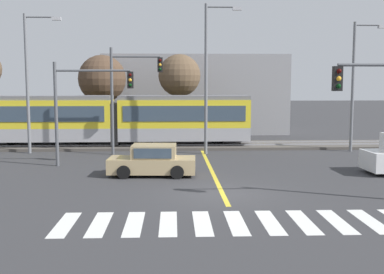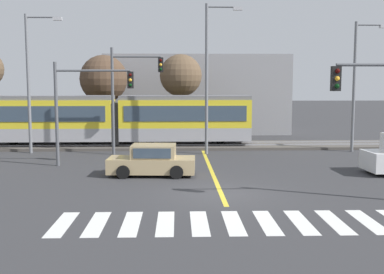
# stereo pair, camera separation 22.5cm
# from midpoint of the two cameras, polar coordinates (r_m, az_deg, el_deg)

# --- Properties ---
(ground_plane) EXTENTS (200.00, 200.00, 0.00)m
(ground_plane) POSITION_cam_midpoint_polar(r_m,az_deg,el_deg) (19.76, 3.81, -6.74)
(ground_plane) COLOR #333335
(track_bed) EXTENTS (120.00, 4.00, 0.18)m
(track_bed) POSITION_cam_midpoint_polar(r_m,az_deg,el_deg) (33.92, 1.29, -1.01)
(track_bed) COLOR #4C4742
(track_bed) RESTS_ON ground
(rail_near) EXTENTS (120.00, 0.08, 0.10)m
(rail_near) POSITION_cam_midpoint_polar(r_m,az_deg,el_deg) (33.19, 1.37, -0.94)
(rail_near) COLOR #939399
(rail_near) RESTS_ON track_bed
(rail_far) EXTENTS (120.00, 0.08, 0.10)m
(rail_far) POSITION_cam_midpoint_polar(r_m,az_deg,el_deg) (34.62, 1.22, -0.63)
(rail_far) COLOR #939399
(rail_far) RESTS_ON track_bed
(light_rail_tram) EXTENTS (18.50, 2.64, 3.43)m
(light_rail_tram) POSITION_cam_midpoint_polar(r_m,az_deg,el_deg) (33.88, -8.71, 2.24)
(light_rail_tram) COLOR #9E9EA3
(light_rail_tram) RESTS_ON track_bed
(crosswalk_stripe_0) EXTENTS (0.58, 2.80, 0.01)m
(crosswalk_stripe_0) POSITION_cam_midpoint_polar(r_m,az_deg,el_deg) (16.15, -14.72, -9.96)
(crosswalk_stripe_0) COLOR silver
(crosswalk_stripe_0) RESTS_ON ground
(crosswalk_stripe_1) EXTENTS (0.58, 2.80, 0.01)m
(crosswalk_stripe_1) POSITION_cam_midpoint_polar(r_m,az_deg,el_deg) (15.94, -10.81, -10.07)
(crosswalk_stripe_1) COLOR silver
(crosswalk_stripe_1) RESTS_ON ground
(crosswalk_stripe_2) EXTENTS (0.58, 2.80, 0.01)m
(crosswalk_stripe_2) POSITION_cam_midpoint_polar(r_m,az_deg,el_deg) (15.81, -6.81, -10.15)
(crosswalk_stripe_2) COLOR silver
(crosswalk_stripe_2) RESTS_ON ground
(crosswalk_stripe_3) EXTENTS (0.58, 2.80, 0.01)m
(crosswalk_stripe_3) POSITION_cam_midpoint_polar(r_m,az_deg,el_deg) (15.75, -2.75, -10.17)
(crosswalk_stripe_3) COLOR silver
(crosswalk_stripe_3) RESTS_ON ground
(crosswalk_stripe_4) EXTENTS (0.58, 2.80, 0.01)m
(crosswalk_stripe_4) POSITION_cam_midpoint_polar(r_m,az_deg,el_deg) (15.77, 1.31, -10.15)
(crosswalk_stripe_4) COLOR silver
(crosswalk_stripe_4) RESTS_ON ground
(crosswalk_stripe_5) EXTENTS (0.58, 2.80, 0.01)m
(crosswalk_stripe_5) POSITION_cam_midpoint_polar(r_m,az_deg,el_deg) (15.86, 5.34, -10.07)
(crosswalk_stripe_5) COLOR silver
(crosswalk_stripe_5) RESTS_ON ground
(crosswalk_stripe_6) EXTENTS (0.58, 2.80, 0.01)m
(crosswalk_stripe_6) POSITION_cam_midpoint_polar(r_m,az_deg,el_deg) (16.03, 9.31, -9.95)
(crosswalk_stripe_6) COLOR silver
(crosswalk_stripe_6) RESTS_ON ground
(crosswalk_stripe_7) EXTENTS (0.58, 2.80, 0.01)m
(crosswalk_stripe_7) POSITION_cam_midpoint_polar(r_m,az_deg,el_deg) (16.27, 13.17, -9.79)
(crosswalk_stripe_7) COLOR silver
(crosswalk_stripe_7) RESTS_ON ground
(crosswalk_stripe_8) EXTENTS (0.58, 2.80, 0.01)m
(crosswalk_stripe_8) POSITION_cam_midpoint_polar(r_m,az_deg,el_deg) (16.58, 16.90, -9.59)
(crosswalk_stripe_8) COLOR silver
(crosswalk_stripe_8) RESTS_ON ground
(crosswalk_stripe_9) EXTENTS (0.58, 2.80, 0.01)m
(crosswalk_stripe_9) POSITION_cam_midpoint_polar(r_m,az_deg,el_deg) (16.96, 20.47, -9.36)
(crosswalk_stripe_9) COLOR silver
(crosswalk_stripe_9) RESTS_ON ground
(lane_centre_line) EXTENTS (0.20, 14.50, 0.01)m
(lane_centre_line) POSITION_cam_midpoint_polar(r_m,az_deg,el_deg) (24.82, 2.57, -4.00)
(lane_centre_line) COLOR gold
(lane_centre_line) RESTS_ON ground
(sedan_crossing) EXTENTS (4.29, 2.10, 1.52)m
(sedan_crossing) POSITION_cam_midpoint_polar(r_m,az_deg,el_deg) (23.50, -4.49, -2.88)
(sedan_crossing) COLOR tan
(sedan_crossing) RESTS_ON ground
(traffic_light_mid_left) EXTENTS (4.25, 0.38, 5.61)m
(traffic_light_mid_left) POSITION_cam_midpoint_polar(r_m,az_deg,el_deg) (26.52, -12.42, 4.65)
(traffic_light_mid_left) COLOR #515459
(traffic_light_mid_left) RESTS_ON ground
(traffic_light_far_left) EXTENTS (3.25, 0.38, 6.66)m
(traffic_light_far_left) POSITION_cam_midpoint_polar(r_m,az_deg,el_deg) (30.26, -7.29, 6.00)
(traffic_light_far_left) COLOR #515459
(traffic_light_far_left) RESTS_ON ground
(street_lamp_west) EXTENTS (2.33, 0.28, 8.78)m
(street_lamp_west) POSITION_cam_midpoint_polar(r_m,az_deg,el_deg) (32.24, -18.29, 7.00)
(street_lamp_west) COLOR slate
(street_lamp_west) RESTS_ON ground
(street_lamp_centre) EXTENTS (2.28, 0.28, 9.34)m
(street_lamp_centre) POSITION_cam_midpoint_polar(r_m,az_deg,el_deg) (30.24, 2.34, 7.91)
(street_lamp_centre) COLOR slate
(street_lamp_centre) RESTS_ON ground
(street_lamp_east) EXTENTS (2.18, 0.28, 8.38)m
(street_lamp_east) POSITION_cam_midpoint_polar(r_m,az_deg,el_deg) (33.09, 19.20, 6.55)
(street_lamp_east) COLOR slate
(street_lamp_east) RESTS_ON ground
(bare_tree_west) EXTENTS (3.72, 3.72, 6.66)m
(bare_tree_west) POSITION_cam_midpoint_polar(r_m,az_deg,el_deg) (38.48, -10.26, 6.76)
(bare_tree_west) COLOR brown
(bare_tree_west) RESTS_ON ground
(bare_tree_east) EXTENTS (3.28, 3.28, 6.70)m
(bare_tree_east) POSITION_cam_midpoint_polar(r_m,az_deg,el_deg) (37.62, -1.16, 7.26)
(bare_tree_east) COLOR brown
(bare_tree_east) RESTS_ON ground
(building_backdrop_far) EXTENTS (16.10, 6.00, 6.91)m
(building_backdrop_far) POSITION_cam_midpoint_polar(r_m,az_deg,el_deg) (43.79, 0.69, 5.10)
(building_backdrop_far) COLOR gray
(building_backdrop_far) RESTS_ON ground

